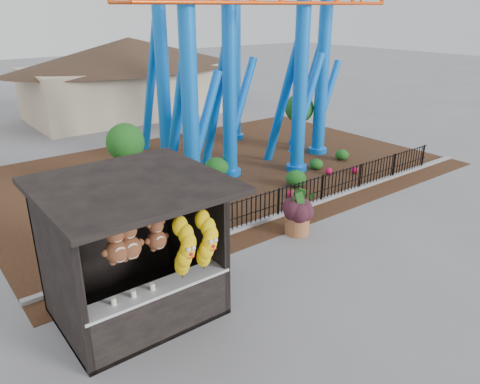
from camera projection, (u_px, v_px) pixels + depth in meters
ground at (275, 289)px, 11.18m from camera, size 120.00×120.00×0.00m
mulch_bed at (219, 170)px, 19.33m from camera, size 18.00×12.00×0.02m
curb at (305, 206)px, 15.63m from camera, size 18.00×0.18×0.12m
prize_booth at (138, 256)px, 9.59m from camera, size 3.50×3.40×3.12m
picket_fence at (324, 188)px, 15.98m from camera, size 12.20×0.06×1.00m
roller_coaster at (237, 2)px, 17.76m from camera, size 11.00×6.37×10.82m
terracotta_planter at (297, 223)px, 13.82m from camera, size 0.93×0.93×0.64m
planter_foliage at (298, 203)px, 13.58m from camera, size 0.70×0.70×0.64m
potted_plant at (304, 203)px, 15.08m from camera, size 0.79×0.71×0.79m
landscaping at (259, 173)px, 17.97m from camera, size 8.42×4.04×0.77m
pavilion at (130, 64)px, 28.17m from camera, size 15.00×15.00×4.80m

